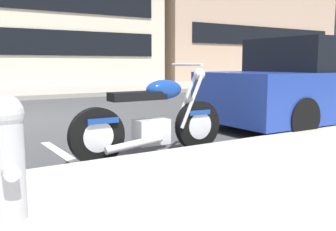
% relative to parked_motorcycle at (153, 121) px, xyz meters
% --- Properties ---
extents(ground_plane, '(260.00, 260.00, 0.00)m').
position_rel_parked_motorcycle_xyz_m(ground_plane, '(-0.90, 3.94, -0.43)').
color(ground_plane, '#3D3D3F').
extents(sidewalk_far_curb, '(120.00, 5.00, 0.14)m').
position_rel_parked_motorcycle_xyz_m(sidewalk_far_curb, '(11.10, 10.59, -0.36)').
color(sidewalk_far_curb, gray).
rests_on(sidewalk_far_curb, ground).
extents(parking_stall_stripe, '(0.12, 2.20, 0.01)m').
position_rel_parked_motorcycle_xyz_m(parking_stall_stripe, '(-0.90, 0.40, -0.42)').
color(parking_stall_stripe, silver).
rests_on(parking_stall_stripe, ground).
extents(parked_motorcycle, '(2.02, 0.62, 1.12)m').
position_rel_parked_motorcycle_xyz_m(parked_motorcycle, '(0.00, 0.00, 0.00)').
color(parked_motorcycle, black).
rests_on(parked_motorcycle, ground).
extents(parked_car_far_down_curb, '(4.70, 1.89, 1.54)m').
position_rel_parked_motorcycle_xyz_m(parked_car_far_down_curb, '(3.95, 0.53, 0.30)').
color(parked_car_far_down_curb, navy).
rests_on(parked_car_far_down_curb, ground).
extents(fire_hydrant, '(0.24, 0.36, 0.79)m').
position_rel_parked_motorcycle_xyz_m(fire_hydrant, '(-1.88, -1.42, 0.13)').
color(fire_hydrant, '#B7B7BC').
rests_on(fire_hydrant, sidewalk_near_curb).
extents(townhouse_behind_pole, '(10.09, 11.80, 9.08)m').
position_rel_parked_motorcycle_xyz_m(townhouse_behind_pole, '(3.20, 18.74, 4.11)').
color(townhouse_behind_pole, beige).
rests_on(townhouse_behind_pole, ground).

